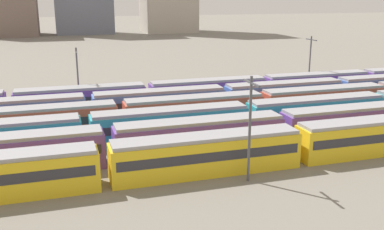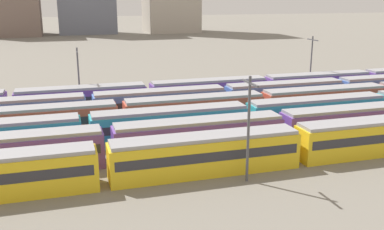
% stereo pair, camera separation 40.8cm
% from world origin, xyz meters
% --- Properties ---
extents(ground_plane, '(600.00, 600.00, 0.00)m').
position_xyz_m(ground_plane, '(0.00, 13.00, 0.00)').
color(ground_plane, slate).
extents(train_track_1, '(93.60, 3.06, 3.75)m').
position_xyz_m(train_track_1, '(35.96, 5.20, 1.90)').
color(train_track_1, '#6B429E').
rests_on(train_track_1, ground_plane).
extents(train_track_2, '(112.50, 3.06, 3.75)m').
position_xyz_m(train_track_2, '(43.56, 10.40, 1.90)').
color(train_track_2, teal).
rests_on(train_track_2, ground_plane).
extents(train_track_3, '(112.50, 3.06, 3.75)m').
position_xyz_m(train_track_3, '(48.04, 15.60, 1.90)').
color(train_track_3, '#BC4C38').
rests_on(train_track_3, ground_plane).
extents(train_track_4, '(74.70, 3.06, 3.75)m').
position_xyz_m(train_track_4, '(25.79, 20.80, 1.90)').
color(train_track_4, '#4C70BC').
rests_on(train_track_4, ground_plane).
extents(train_track_5, '(112.50, 3.06, 3.75)m').
position_xyz_m(train_track_5, '(34.59, 26.00, 1.90)').
color(train_track_5, '#6B429E').
rests_on(train_track_5, ground_plane).
extents(catenary_pole_0, '(0.24, 3.20, 9.56)m').
position_xyz_m(catenary_pole_0, '(19.01, -2.79, 5.32)').
color(catenary_pole_0, '#4C4C51').
rests_on(catenary_pole_0, ground_plane).
extents(catenary_pole_1, '(0.24, 3.20, 8.88)m').
position_xyz_m(catenary_pole_1, '(6.08, 28.80, 4.97)').
color(catenary_pole_1, '#4C4C51').
rests_on(catenary_pole_1, ground_plane).
extents(catenary_pole_3, '(0.24, 3.20, 9.49)m').
position_xyz_m(catenary_pole_3, '(44.26, 28.80, 5.29)').
color(catenary_pole_3, '#4C4C51').
rests_on(catenary_pole_3, ground_plane).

